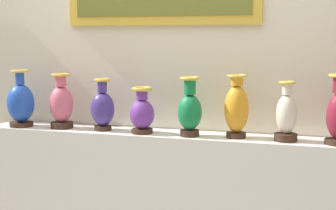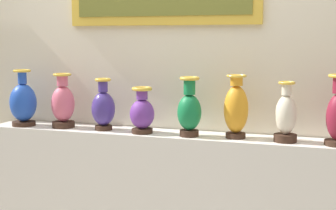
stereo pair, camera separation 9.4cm
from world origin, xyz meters
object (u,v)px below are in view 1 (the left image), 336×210
(vase_sapphire, at_px, (21,103))
(vase_ivory, at_px, (286,116))
(vase_indigo, at_px, (103,108))
(vase_rose, at_px, (61,105))
(vase_violet, at_px, (142,113))
(vase_emerald, at_px, (190,110))
(vase_amber, at_px, (237,109))

(vase_sapphire, distance_m, vase_ivory, 1.77)
(vase_sapphire, bearing_deg, vase_indigo, 2.50)
(vase_rose, xyz_separation_m, vase_ivory, (1.47, -0.01, -0.01))
(vase_ivory, bearing_deg, vase_rose, 179.62)
(vase_violet, height_order, vase_ivory, vase_ivory)
(vase_ivory, bearing_deg, vase_emerald, -178.10)
(vase_violet, distance_m, vase_amber, 0.60)
(vase_violet, height_order, vase_amber, vase_amber)
(vase_rose, xyz_separation_m, vase_violet, (0.58, -0.02, -0.03))
(vase_emerald, xyz_separation_m, vase_amber, (0.28, 0.04, 0.02))
(vase_rose, height_order, vase_emerald, vase_emerald)
(vase_emerald, relative_size, vase_ivory, 1.04)
(vase_violet, xyz_separation_m, vase_amber, (0.60, 0.03, 0.05))
(vase_violet, relative_size, vase_amber, 0.77)
(vase_rose, distance_m, vase_violet, 0.58)
(vase_rose, bearing_deg, vase_ivory, -0.38)
(vase_sapphire, height_order, vase_emerald, vase_sapphire)
(vase_ivory, bearing_deg, vase_violet, -179.06)
(vase_sapphire, distance_m, vase_violet, 0.88)
(vase_violet, bearing_deg, vase_emerald, -0.83)
(vase_sapphire, bearing_deg, vase_violet, 0.09)
(vase_violet, relative_size, vase_ivory, 0.84)
(vase_indigo, bearing_deg, vase_emerald, -2.79)
(vase_sapphire, xyz_separation_m, vase_indigo, (0.60, 0.03, -0.01))
(vase_sapphire, xyz_separation_m, vase_violet, (0.88, 0.00, -0.03))
(vase_violet, bearing_deg, vase_sapphire, -179.91)
(vase_sapphire, distance_m, vase_amber, 1.47)
(vase_emerald, bearing_deg, vase_indigo, 177.21)
(vase_indigo, bearing_deg, vase_amber, 0.44)
(vase_sapphire, relative_size, vase_indigo, 1.13)
(vase_rose, distance_m, vase_indigo, 0.30)
(vase_indigo, height_order, vase_ivory, vase_ivory)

